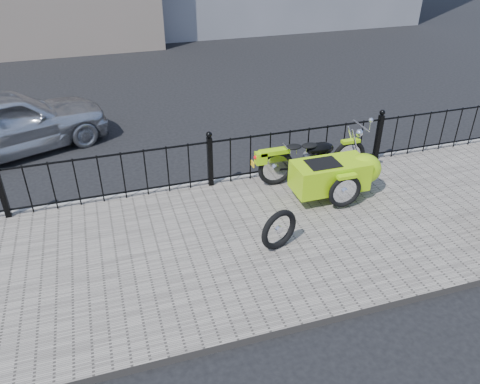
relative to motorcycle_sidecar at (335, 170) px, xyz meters
name	(u,v)px	position (x,y,z in m)	size (l,w,h in m)	color
ground	(231,228)	(-2.03, -0.34, -0.59)	(120.00, 120.00, 0.00)	black
sidewalk	(240,243)	(-2.03, -0.84, -0.53)	(30.00, 3.80, 0.12)	#655E55
curb	(209,184)	(-2.03, 1.10, -0.53)	(30.00, 0.10, 0.12)	gray
iron_fence	(210,162)	(-2.03, 0.96, -0.01)	(14.11, 0.11, 1.08)	black
motorcycle_sidecar	(335,170)	(0.00, 0.00, 0.00)	(2.28, 1.48, 0.98)	black
spare_tire	(279,230)	(-1.54, -1.20, -0.15)	(0.66, 0.66, 0.09)	black
sedan_car	(8,122)	(-5.69, 3.84, 0.10)	(1.63, 4.05, 1.38)	#B5B7BD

